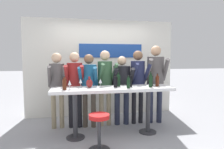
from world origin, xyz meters
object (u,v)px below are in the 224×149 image
Objects in this scene: wine_bottle_7 at (128,82)px; decorative_vase at (89,83)px; wine_glass_1 at (100,81)px; wine_bottle_1 at (157,80)px; bar_stool at (99,127)px; wine_bottle_4 at (119,80)px; wine_bottle_5 at (151,80)px; person_left at (75,81)px; person_center at (105,79)px; wine_bottle_0 at (151,80)px; person_center_left at (89,82)px; person_far_right at (155,75)px; wine_bottle_6 at (131,80)px; wine_bottle_2 at (115,81)px; tasting_table at (113,95)px; person_center_right at (122,83)px; person_right at (138,78)px; wine_glass_0 at (70,83)px; wine_glass_2 at (81,81)px; wine_bottle_3 at (64,83)px.

wine_bottle_7 is 1.15× the size of decorative_vase.
wine_bottle_1 is at bearing -3.33° from wine_glass_1.
wine_glass_1 is at bearing 80.00° from bar_stool.
wine_bottle_4 is 1.13× the size of wine_bottle_5.
person_center reaches higher than person_left.
wine_bottle_0 reaches higher than decorative_vase.
person_center_left is 1.47m from wine_bottle_1.
wine_bottle_6 is at bearing -135.15° from person_far_right.
wine_bottle_2 is at bearing -89.60° from person_center.
tasting_table is at bearing -144.31° from person_far_right.
wine_bottle_1 is at bearing -0.62° from tasting_table.
wine_bottle_5 is at bearing -44.18° from person_center_right.
person_center reaches higher than bar_stool.
decorative_vase is (-0.79, -0.51, 0.09)m from person_center_right.
person_right is 0.43m from person_far_right.
person_center_right is 0.82m from wine_bottle_0.
person_center_right is at bearing 120.45° from wine_bottle_0.
wine_bottle_4 reaches higher than wine_bottle_2.
person_center_left is at bearing -175.37° from person_center_right.
tasting_table is 0.89m from wine_glass_0.
wine_glass_0 is 1.00× the size of wine_glass_2.
person_left is 0.98× the size of person_right.
wine_bottle_0 is 0.20m from wine_bottle_5.
wine_bottle_6 reaches higher than wine_glass_1.
wine_bottle_4 is at bearing -77.52° from person_center.
wine_bottle_0 is at bearing -0.43° from wine_bottle_3.
person_center_left is 0.89× the size of person_far_right.
wine_glass_2 is at bearing 169.22° from wine_bottle_2.
wine_bottle_0 reaches higher than wine_glass_1.
wine_bottle_0 reaches higher than wine_glass_2.
person_center_left reaches higher than decorative_vase.
tasting_table is 0.88m from wine_bottle_5.
wine_glass_2 is (-0.63, 0.13, 0.27)m from tasting_table.
person_left is 1.88m from person_far_right.
wine_bottle_0 is 1.12× the size of wine_bottle_6.
wine_bottle_6 is 0.18m from wine_bottle_7.
tasting_table is 9.01× the size of wine_bottle_5.
person_center_left is 5.11× the size of wine_bottle_0.
wine_bottle_7 is at bearing -159.32° from wine_bottle_5.
person_center_left reaches higher than wine_glass_0.
person_center_left is (-0.07, 1.16, 0.60)m from bar_stool.
person_left is 5.24× the size of wine_bottle_0.
person_left is 6.31× the size of wine_bottle_5.
wine_bottle_5 is at bearing 4.64° from tasting_table.
wine_bottle_0 is 1.67m from wine_bottle_3.
wine_glass_1 is at bearing 158.69° from wine_bottle_7.
wine_bottle_4 reaches higher than wine_bottle_5.
wine_bottle_7 is 0.56m from wine_glass_1.
person_center is at bearing 52.47° from decorative_vase.
wine_bottle_7 is at bearing 36.11° from bar_stool.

